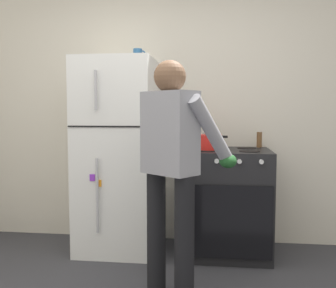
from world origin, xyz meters
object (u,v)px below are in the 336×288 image
stove_range (226,202)px  person_cook (173,159)px  pepper_mill (259,140)px  refrigerator (118,155)px  red_pot (209,142)px  coffee_mug (138,54)px

stove_range → person_cook: 1.08m
pepper_mill → person_cook: bearing=-121.7°
person_cook → pepper_mill: (0.68, 1.09, 0.06)m
person_cook → pepper_mill: 1.29m
refrigerator → pepper_mill: 1.31m
refrigerator → red_pot: (0.83, -0.05, 0.14)m
coffee_mug → person_cook: bearing=-65.7°
stove_range → person_cook: size_ratio=0.59×
refrigerator → red_pot: size_ratio=5.32×
red_pot → coffee_mug: size_ratio=2.91×
stove_range → coffee_mug: coffee_mug is taller
coffee_mug → refrigerator: bearing=-164.6°
stove_range → red_pot: bearing=-166.1°
pepper_mill → coffee_mug: bearing=-172.3°
red_pot → person_cook: bearing=-104.4°
coffee_mug → pepper_mill: 1.36m
stove_range → person_cook: bearing=-113.1°
coffee_mug → pepper_mill: (1.10, 0.15, -0.78)m
refrigerator → pepper_mill: bearing=8.9°
stove_range → pepper_mill: (0.30, 0.21, 0.55)m
pepper_mill → red_pot: bearing=-151.5°
red_pot → pepper_mill: bearing=28.5°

